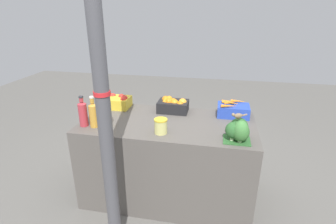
{
  "coord_description": "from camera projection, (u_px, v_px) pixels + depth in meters",
  "views": [
    {
      "loc": [
        0.45,
        -2.26,
        1.87
      ],
      "look_at": [
        0.0,
        0.0,
        0.95
      ],
      "focal_mm": 28.0,
      "sensor_mm": 36.0,
      "label": 1
    }
  ],
  "objects": [
    {
      "name": "broccoli_pile",
      "position": [
        239.0,
        130.0,
        2.12
      ],
      "size": [
        0.22,
        0.22,
        0.2
      ],
      "color": "#2D602D",
      "rests_on": "market_table"
    },
    {
      "name": "orange_crate",
      "position": [
        173.0,
        105.0,
        2.75
      ],
      "size": [
        0.31,
        0.22,
        0.15
      ],
      "color": "black",
      "rests_on": "market_table"
    },
    {
      "name": "carrot_crate",
      "position": [
        233.0,
        110.0,
        2.64
      ],
      "size": [
        0.31,
        0.22,
        0.15
      ],
      "color": "#2847B7",
      "rests_on": "market_table"
    },
    {
      "name": "market_table",
      "position": [
        168.0,
        159.0,
        2.68
      ],
      "size": [
        1.66,
        0.83,
        0.85
      ],
      "primitive_type": "cube",
      "color": "#56514C",
      "rests_on": "ground_plane"
    },
    {
      "name": "juice_bottle_golden",
      "position": [
        105.0,
        115.0,
        2.36
      ],
      "size": [
        0.07,
        0.07,
        0.28
      ],
      "color": "gold",
      "rests_on": "market_table"
    },
    {
      "name": "sparrow_bird",
      "position": [
        238.0,
        116.0,
        2.09
      ],
      "size": [
        0.13,
        0.06,
        0.05
      ],
      "rotation": [
        0.0,
        0.0,
        -2.8
      ],
      "color": "#4C3D2D",
      "rests_on": "broccoli_pile"
    },
    {
      "name": "ground_plane",
      "position": [
        168.0,
        193.0,
        2.84
      ],
      "size": [
        10.0,
        10.0,
        0.0
      ],
      "primitive_type": "plane",
      "color": "#605E59"
    },
    {
      "name": "pickle_jar",
      "position": [
        161.0,
        126.0,
        2.27
      ],
      "size": [
        0.12,
        0.12,
        0.13
      ],
      "color": "#D1CC75",
      "rests_on": "market_table"
    },
    {
      "name": "apple_crate",
      "position": [
        115.0,
        101.0,
        2.86
      ],
      "size": [
        0.31,
        0.22,
        0.15
      ],
      "color": "gold",
      "rests_on": "market_table"
    },
    {
      "name": "juice_bottle_amber",
      "position": [
        93.0,
        114.0,
        2.37
      ],
      "size": [
        0.08,
        0.08,
        0.29
      ],
      "color": "gold",
      "rests_on": "market_table"
    },
    {
      "name": "juice_bottle_ruby",
      "position": [
        83.0,
        113.0,
        2.39
      ],
      "size": [
        0.08,
        0.08,
        0.29
      ],
      "color": "#B2333D",
      "rests_on": "market_table"
    },
    {
      "name": "support_pole",
      "position": [
        104.0,
        110.0,
        1.79
      ],
      "size": [
        0.12,
        0.12,
        2.44
      ],
      "color": "#4C4C51",
      "rests_on": "ground_plane"
    }
  ]
}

